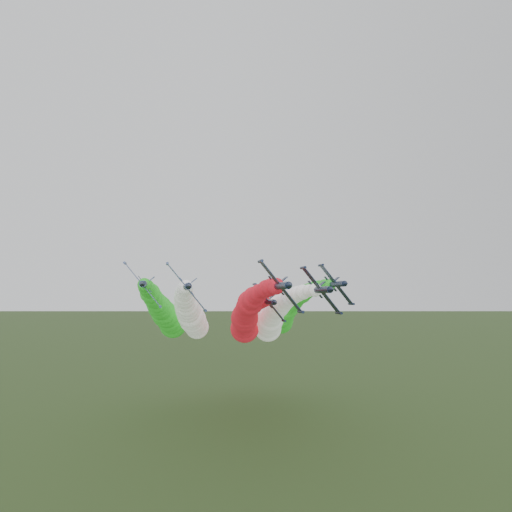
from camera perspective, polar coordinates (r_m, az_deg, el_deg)
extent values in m
cylinder|color=black|center=(75.03, 2.89, -3.43)|extent=(1.57, 9.13, 1.57)
cone|color=black|center=(69.81, 3.91, -3.36)|extent=(1.43, 1.83, 1.43)
cone|color=black|center=(79.87, 2.07, -3.48)|extent=(1.43, 0.91, 1.43)
ellipsoid|color=black|center=(73.14, 3.50, -3.20)|extent=(1.00, 1.91, 1.03)
cube|color=black|center=(74.80, 2.84, -3.50)|extent=(6.25, 1.93, 7.62)
cylinder|color=black|center=(74.31, 0.52, -0.59)|extent=(0.63, 2.64, 0.63)
cylinder|color=black|center=(75.61, 5.13, -6.36)|extent=(0.63, 2.64, 0.63)
cube|color=black|center=(79.00, 2.89, -2.94)|extent=(1.90, 1.52, 1.58)
cube|color=black|center=(78.81, 2.33, -3.40)|extent=(2.51, 1.12, 3.05)
sphere|color=red|center=(78.49, 2.30, -3.47)|extent=(2.70, 2.70, 2.70)
sphere|color=red|center=(82.38, 1.70, -3.59)|extent=(2.97, 2.97, 2.97)
sphere|color=red|center=(86.28, 1.19, -3.78)|extent=(3.13, 3.13, 3.13)
sphere|color=red|center=(90.20, 0.74, -4.00)|extent=(2.85, 2.85, 2.85)
sphere|color=red|center=(94.13, 0.36, -4.24)|extent=(3.39, 3.39, 3.39)
sphere|color=red|center=(98.08, 0.03, -4.51)|extent=(3.54, 3.54, 3.54)
sphere|color=red|center=(102.04, -0.26, -4.78)|extent=(4.54, 4.54, 4.54)
sphere|color=red|center=(106.01, -0.50, -5.07)|extent=(4.36, 4.36, 4.36)
sphere|color=red|center=(109.99, -0.70, -5.35)|extent=(5.58, 5.58, 5.58)
sphere|color=red|center=(113.98, -0.87, -5.65)|extent=(5.30, 5.30, 5.30)
sphere|color=red|center=(117.99, -1.01, -5.94)|extent=(5.55, 5.55, 5.55)
sphere|color=red|center=(122.00, -1.12, -6.24)|extent=(5.66, 5.66, 5.66)
sphere|color=red|center=(126.03, -1.20, -6.53)|extent=(5.98, 5.98, 5.98)
sphere|color=red|center=(130.07, -1.27, -6.82)|extent=(6.84, 6.84, 6.84)
sphere|color=red|center=(134.12, -1.31, -7.12)|extent=(7.32, 7.32, 7.32)
sphere|color=red|center=(138.18, -1.33, -7.41)|extent=(6.73, 6.73, 6.73)
sphere|color=red|center=(142.26, -1.34, -7.70)|extent=(6.62, 6.62, 6.62)
sphere|color=red|center=(146.34, -1.33, -7.99)|extent=(7.19, 7.19, 7.19)
sphere|color=red|center=(150.44, -1.30, -8.27)|extent=(8.57, 8.57, 8.57)
cylinder|color=black|center=(81.76, -7.89, -3.47)|extent=(1.57, 9.13, 1.57)
cone|color=black|center=(76.39, -7.71, -3.42)|extent=(1.43, 1.83, 1.43)
cone|color=black|center=(86.73, -8.03, -3.52)|extent=(1.43, 0.91, 1.43)
ellipsoid|color=black|center=(79.75, -7.60, -3.27)|extent=(1.00, 1.91, 1.03)
cube|color=black|center=(81.55, -7.97, -3.54)|extent=(6.25, 1.93, 7.62)
cylinder|color=black|center=(81.62, -10.10, -0.86)|extent=(0.63, 2.64, 0.63)
cylinder|color=black|center=(81.78, -5.83, -6.20)|extent=(0.63, 2.64, 0.63)
cube|color=black|center=(85.67, -7.39, -3.02)|extent=(1.90, 1.52, 1.58)
cube|color=black|center=(85.62, -7.92, -3.44)|extent=(2.51, 1.12, 3.05)
sphere|color=white|center=(85.31, -7.99, -3.50)|extent=(2.37, 2.37, 2.37)
sphere|color=white|center=(89.28, -8.09, -3.61)|extent=(2.75, 2.75, 2.75)
sphere|color=white|center=(93.26, -8.15, -3.78)|extent=(2.94, 2.94, 2.94)
sphere|color=white|center=(97.24, -8.19, -3.98)|extent=(3.38, 3.38, 3.38)
sphere|color=white|center=(101.22, -8.20, -4.21)|extent=(3.55, 3.55, 3.55)
sphere|color=white|center=(105.20, -8.19, -4.46)|extent=(4.22, 4.22, 4.22)
sphere|color=white|center=(109.19, -8.16, -4.71)|extent=(4.57, 4.57, 4.57)
sphere|color=white|center=(113.18, -8.11, -4.98)|extent=(4.26, 4.26, 4.26)
sphere|color=white|center=(117.18, -8.04, -5.25)|extent=(4.75, 4.75, 4.75)
sphere|color=white|center=(121.18, -7.96, -5.53)|extent=(5.80, 5.80, 5.80)
sphere|color=white|center=(125.19, -7.87, -5.81)|extent=(6.17, 6.17, 6.17)
sphere|color=white|center=(129.20, -7.76, -6.09)|extent=(6.50, 6.50, 6.50)
sphere|color=white|center=(133.23, -7.65, -6.38)|extent=(5.55, 5.55, 5.55)
sphere|color=white|center=(137.25, -7.52, -6.66)|extent=(7.24, 7.24, 7.24)
sphere|color=white|center=(141.29, -7.38, -6.94)|extent=(7.25, 7.25, 7.25)
sphere|color=white|center=(145.34, -7.24, -7.23)|extent=(7.67, 7.67, 7.67)
sphere|color=white|center=(149.39, -7.09, -7.51)|extent=(7.49, 7.49, 7.49)
sphere|color=white|center=(153.45, -6.93, -7.79)|extent=(7.22, 7.22, 7.22)
sphere|color=white|center=(157.52, -6.76, -8.07)|extent=(7.33, 7.33, 7.33)
cylinder|color=black|center=(84.24, 7.48, -3.85)|extent=(1.57, 9.13, 1.57)
cone|color=black|center=(79.14, 8.68, -3.82)|extent=(1.43, 1.83, 1.43)
cone|color=black|center=(88.98, 6.50, -3.89)|extent=(1.43, 0.91, 1.43)
ellipsoid|color=black|center=(82.41, 8.12, -3.66)|extent=(1.00, 1.91, 1.03)
cube|color=black|center=(84.01, 7.45, -3.92)|extent=(6.25, 1.93, 7.62)
cylinder|color=black|center=(83.22, 5.41, -1.33)|extent=(0.63, 2.64, 0.63)
cylinder|color=black|center=(85.06, 9.46, -6.44)|extent=(0.63, 2.64, 0.63)
cube|color=black|center=(88.19, 7.27, -3.40)|extent=(1.90, 1.52, 1.58)
cube|color=black|center=(87.95, 6.78, -3.82)|extent=(2.51, 1.12, 3.05)
sphere|color=white|center=(87.62, 6.77, -3.88)|extent=(2.40, 2.40, 2.40)
sphere|color=white|center=(91.44, 6.05, -3.97)|extent=(2.31, 2.31, 2.31)
sphere|color=white|center=(95.27, 5.40, -4.13)|extent=(2.89, 2.89, 2.89)
sphere|color=white|center=(99.14, 4.83, -4.32)|extent=(3.14, 3.14, 3.14)
sphere|color=white|center=(103.02, 4.33, -4.53)|extent=(3.51, 3.51, 3.51)
sphere|color=white|center=(106.92, 3.88, -4.77)|extent=(3.83, 3.83, 3.83)
sphere|color=white|center=(110.84, 3.48, -5.01)|extent=(4.12, 4.12, 4.12)
sphere|color=white|center=(114.77, 3.13, -5.27)|extent=(4.54, 4.54, 4.54)
sphere|color=white|center=(118.73, 2.83, -5.53)|extent=(5.05, 5.05, 5.05)
sphere|color=white|center=(122.69, 2.56, -5.80)|extent=(5.45, 5.45, 5.45)
sphere|color=white|center=(126.68, 2.32, -6.07)|extent=(5.39, 5.39, 5.39)
sphere|color=white|center=(130.67, 2.12, -6.34)|extent=(5.67, 5.67, 5.67)
sphere|color=white|center=(134.69, 1.94, -6.61)|extent=(6.08, 6.08, 6.08)
sphere|color=white|center=(138.71, 1.79, -6.89)|extent=(6.19, 6.19, 6.19)
sphere|color=white|center=(142.75, 1.67, -7.16)|extent=(7.59, 7.59, 7.59)
sphere|color=white|center=(146.81, 1.57, -7.43)|extent=(7.72, 7.72, 7.72)
sphere|color=white|center=(150.88, 1.48, -7.71)|extent=(7.93, 7.93, 7.93)
sphere|color=white|center=(154.96, 1.42, -7.98)|extent=(7.55, 7.55, 7.55)
sphere|color=white|center=(159.06, 1.37, -8.25)|extent=(8.50, 8.50, 8.50)
cylinder|color=black|center=(89.14, -12.74, -3.18)|extent=(1.57, 9.13, 1.57)
cone|color=black|center=(83.78, -12.89, -3.11)|extent=(1.43, 1.83, 1.43)
cone|color=black|center=(94.11, -12.62, -3.24)|extent=(1.43, 0.91, 1.43)
ellipsoid|color=black|center=(87.11, -12.58, -2.99)|extent=(1.00, 1.91, 1.03)
cube|color=black|center=(88.94, -12.82, -3.24)|extent=(6.25, 1.93, 7.62)
cylinder|color=black|center=(89.27, -14.75, -0.79)|extent=(0.63, 2.64, 0.63)
cylinder|color=black|center=(88.89, -10.87, -5.70)|extent=(0.63, 2.64, 0.63)
cube|color=black|center=(92.98, -12.08, -2.78)|extent=(1.90, 1.52, 1.58)
cube|color=black|center=(92.99, -12.57, -3.17)|extent=(2.51, 1.12, 3.05)
sphere|color=green|center=(92.69, -12.65, -3.22)|extent=(2.45, 2.45, 2.45)
sphere|color=green|center=(96.66, -12.55, -3.33)|extent=(2.61, 2.61, 2.61)
sphere|color=green|center=(100.63, -12.43, -3.50)|extent=(3.19, 3.19, 3.19)
sphere|color=green|center=(104.60, -12.30, -3.70)|extent=(3.36, 3.36, 3.36)
sphere|color=green|center=(108.57, -12.16, -3.92)|extent=(3.24, 3.24, 3.24)
sphere|color=green|center=(112.55, -12.01, -4.16)|extent=(4.44, 4.44, 4.44)
sphere|color=green|center=(116.52, -11.85, -4.41)|extent=(3.81, 3.81, 3.81)
sphere|color=green|center=(120.49, -11.69, -4.67)|extent=(4.61, 4.61, 4.61)
sphere|color=green|center=(124.47, -11.51, -4.94)|extent=(4.42, 4.42, 4.42)
sphere|color=green|center=(128.46, -11.33, -5.21)|extent=(5.21, 5.21, 5.21)
sphere|color=green|center=(132.44, -11.14, -5.49)|extent=(5.72, 5.72, 5.72)
sphere|color=green|center=(136.43, -10.95, -5.77)|extent=(6.33, 6.33, 6.33)
sphere|color=green|center=(140.43, -10.75, -6.05)|extent=(5.81, 5.81, 5.81)
sphere|color=green|center=(144.43, -10.54, -6.33)|extent=(7.06, 7.06, 7.06)
sphere|color=green|center=(148.44, -10.33, -6.61)|extent=(7.54, 7.54, 7.54)
sphere|color=green|center=(152.46, -10.12, -6.89)|extent=(6.75, 6.75, 6.75)
sphere|color=green|center=(156.49, -9.90, -7.16)|extent=(7.59, 7.59, 7.59)
sphere|color=green|center=(160.52, -9.68, -7.44)|extent=(7.77, 7.77, 7.77)
sphere|color=green|center=(164.56, -9.46, -7.72)|extent=(8.74, 8.74, 8.74)
cylinder|color=black|center=(99.01, 9.18, -3.19)|extent=(1.57, 9.13, 1.57)
cone|color=black|center=(93.96, 10.28, -3.12)|extent=(1.43, 1.83, 1.43)
cone|color=black|center=(103.70, 8.26, -3.25)|extent=(1.43, 0.91, 1.43)
ellipsoid|color=black|center=(97.21, 9.75, -3.01)|extent=(1.00, 1.91, 1.03)
cube|color=black|center=(98.77, 9.16, -3.24)|extent=(6.25, 1.93, 7.62)
cylinder|color=black|center=(97.93, 7.43, -1.04)|extent=(0.63, 2.64, 0.63)
cylinder|color=black|center=(99.85, 10.85, -5.39)|extent=(0.63, 2.64, 0.63)
cube|color=black|center=(102.96, 8.93, -2.82)|extent=(1.90, 1.52, 1.58)
cube|color=black|center=(102.69, 8.52, -3.18)|extent=(2.51, 1.12, 3.05)
sphere|color=green|center=(102.36, 8.51, -3.23)|extent=(2.24, 2.24, 2.24)
sphere|color=green|center=(106.13, 7.83, -3.33)|extent=(2.55, 2.55, 2.55)
sphere|color=green|center=(109.94, 7.21, -3.49)|extent=(2.77, 2.77, 2.77)
sphere|color=green|center=(113.76, 6.65, -3.68)|extent=(3.04, 3.04, 3.04)
sphere|color=green|center=(117.61, 6.15, -3.89)|extent=(3.39, 3.39, 3.39)
sphere|color=green|center=(121.48, 5.70, -4.12)|extent=(3.92, 3.92, 3.92)
sphere|color=green|center=(125.36, 5.29, -4.36)|extent=(4.59, 4.59, 4.59)
sphere|color=green|center=(129.27, 4.93, -4.60)|extent=(4.53, 4.53, 4.53)
sphere|color=green|center=(133.19, 4.60, -4.86)|extent=(4.81, 4.81, 4.81)
sphere|color=green|center=(137.14, 4.31, -5.12)|extent=(5.43, 5.43, 5.43)
sphere|color=green|center=(141.10, 4.05, -5.38)|extent=(5.18, 5.18, 5.18)
sphere|color=green|center=(145.07, 3.82, -5.64)|extent=(5.32, 5.32, 5.32)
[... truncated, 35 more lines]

